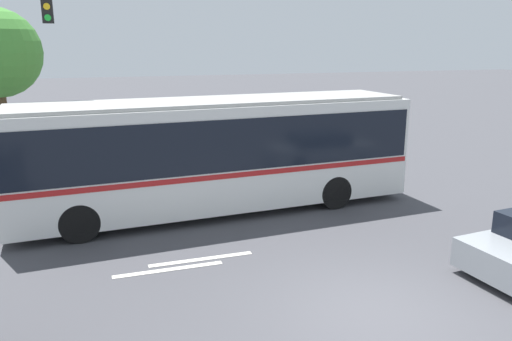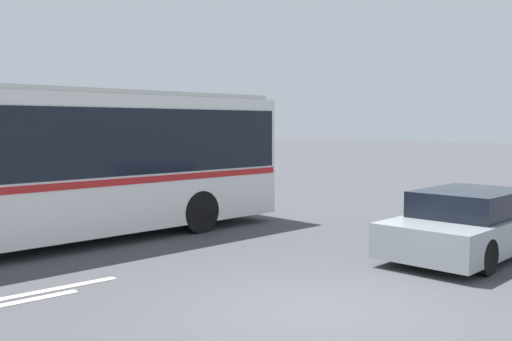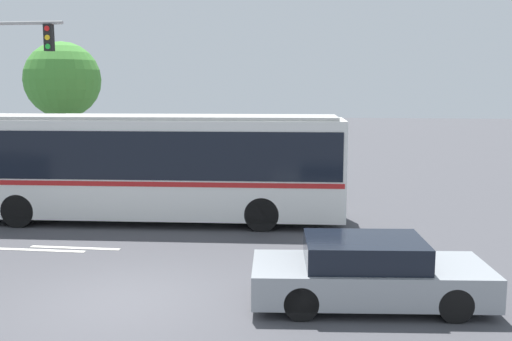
{
  "view_description": "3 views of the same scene",
  "coord_description": "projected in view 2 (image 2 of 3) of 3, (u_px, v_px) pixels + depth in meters",
  "views": [
    {
      "loc": [
        -4.68,
        -7.12,
        4.83
      ],
      "look_at": [
        -0.76,
        4.7,
        1.65
      ],
      "focal_mm": 35.17,
      "sensor_mm": 36.0,
      "label": 1
    },
    {
      "loc": [
        -5.69,
        -5.27,
        2.56
      ],
      "look_at": [
        2.24,
        3.9,
        1.58
      ],
      "focal_mm": 40.4,
      "sensor_mm": 36.0,
      "label": 2
    },
    {
      "loc": [
        3.93,
        -10.43,
        4.12
      ],
      "look_at": [
        2.02,
        4.9,
        1.9
      ],
      "focal_mm": 40.49,
      "sensor_mm": 36.0,
      "label": 3
    }
  ],
  "objects": [
    {
      "name": "lane_stripe_mid",
      "position": [
        43.0,
        291.0,
        8.79
      ],
      "size": [
        2.4,
        0.16,
        0.01
      ],
      "primitive_type": "cube",
      "color": "silver",
      "rests_on": "ground"
    },
    {
      "name": "sedan_foreground",
      "position": [
        472.0,
        224.0,
        11.21
      ],
      "size": [
        4.61,
        2.24,
        1.29
      ],
      "rotation": [
        0.0,
        0.0,
        0.09
      ],
      "color": "gray",
      "rests_on": "ground"
    },
    {
      "name": "city_bus",
      "position": [
        38.0,
        157.0,
        11.91
      ],
      "size": [
        11.66,
        3.13,
        3.28
      ],
      "rotation": [
        0.0,
        0.0,
        3.2
      ],
      "color": "silver",
      "rests_on": "ground"
    },
    {
      "name": "ground_plane",
      "position": [
        318.0,
        311.0,
        7.89
      ],
      "size": [
        140.0,
        140.0,
        0.0
      ],
      "primitive_type": "plane",
      "color": "#444449"
    }
  ]
}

